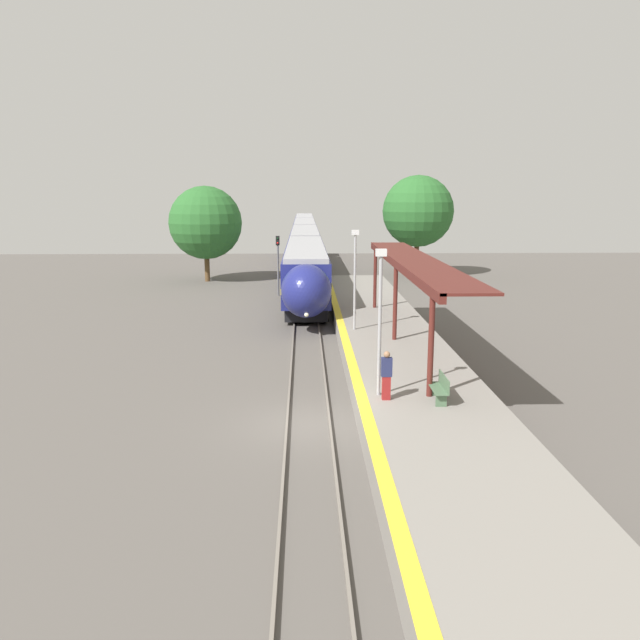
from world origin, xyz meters
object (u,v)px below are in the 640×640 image
at_px(platform_bench, 440,388).
at_px(lamppost_near, 380,312).
at_px(person_waiting, 386,375).
at_px(railway_signal, 278,259).
at_px(train, 305,240).
at_px(lamppost_mid, 355,273).

distance_m(platform_bench, lamppost_near, 3.21).
bearing_deg(person_waiting, platform_bench, -6.63).
bearing_deg(lamppost_near, railway_signal, 99.65).
distance_m(train, lamppost_near, 51.71).
bearing_deg(lamppost_near, train, 92.69).
bearing_deg(railway_signal, train, 85.28).
relative_size(train, railway_signal, 17.68).
xyz_separation_m(person_waiting, railway_signal, (-4.70, 26.99, 1.01)).
distance_m(person_waiting, railway_signal, 27.41).
distance_m(train, platform_bench, 52.54).
bearing_deg(train, person_waiting, -87.12).
relative_size(railway_signal, lamppost_near, 0.90).
distance_m(platform_bench, lamppost_mid, 11.59).
height_order(lamppost_near, lamppost_mid, same).
height_order(train, railway_signal, railway_signal).
height_order(platform_bench, lamppost_mid, lamppost_mid).
distance_m(person_waiting, lamppost_mid, 11.14).
relative_size(railway_signal, lamppost_mid, 0.90).
bearing_deg(platform_bench, train, 94.81).
relative_size(platform_bench, railway_signal, 0.33).
relative_size(platform_bench, person_waiting, 0.89).
relative_size(train, person_waiting, 47.60).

